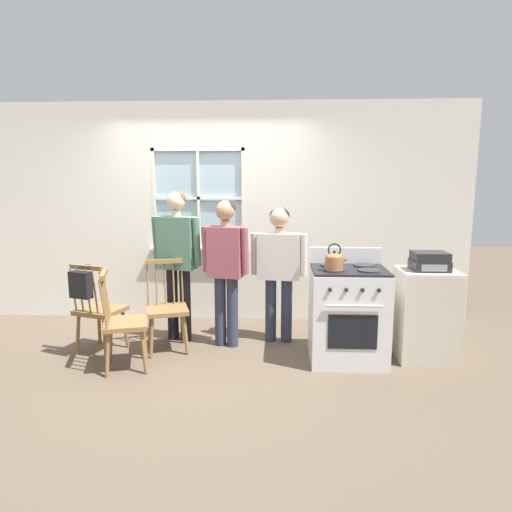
# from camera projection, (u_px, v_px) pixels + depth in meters

# --- Properties ---
(ground_plane) EXTENTS (16.00, 16.00, 0.00)m
(ground_plane) POSITION_uv_depth(u_px,v_px,m) (193.00, 359.00, 4.54)
(ground_plane) COLOR brown
(wall_back) EXTENTS (6.40, 0.16, 2.70)m
(wall_back) POSITION_uv_depth(u_px,v_px,m) (212.00, 214.00, 5.70)
(wall_back) COLOR silver
(wall_back) RESTS_ON ground_plane
(chair_by_window) EXTENTS (0.52, 0.51, 0.94)m
(chair_by_window) POSITION_uv_depth(u_px,v_px,m) (99.00, 311.00, 4.68)
(chair_by_window) COLOR olive
(chair_by_window) RESTS_ON ground_plane
(chair_near_wall) EXTENTS (0.50, 0.51, 0.94)m
(chair_near_wall) POSITION_uv_depth(u_px,v_px,m) (123.00, 324.00, 4.26)
(chair_near_wall) COLOR olive
(chair_near_wall) RESTS_ON ground_plane
(chair_center_cluster) EXTENTS (0.52, 0.51, 0.94)m
(chair_center_cluster) POSITION_uv_depth(u_px,v_px,m) (167.00, 309.00, 4.73)
(chair_center_cluster) COLOR olive
(chair_center_cluster) RESTS_ON ground_plane
(person_elderly_left) EXTENTS (0.57, 0.30, 1.64)m
(person_elderly_left) POSITION_uv_depth(u_px,v_px,m) (177.00, 252.00, 4.95)
(person_elderly_left) COLOR black
(person_elderly_left) RESTS_ON ground_plane
(person_teen_center) EXTENTS (0.52, 0.28, 1.56)m
(person_teen_center) POSITION_uv_depth(u_px,v_px,m) (226.00, 260.00, 4.77)
(person_teen_center) COLOR #2D3347
(person_teen_center) RESTS_ON ground_plane
(person_adult_right) EXTENTS (0.62, 0.27, 1.47)m
(person_adult_right) POSITION_uv_depth(u_px,v_px,m) (279.00, 261.00, 4.91)
(person_adult_right) COLOR #2D3347
(person_adult_right) RESTS_ON ground_plane
(stove) EXTENTS (0.72, 0.68, 1.08)m
(stove) POSITION_uv_depth(u_px,v_px,m) (348.00, 313.00, 4.46)
(stove) COLOR silver
(stove) RESTS_ON ground_plane
(kettle) EXTENTS (0.21, 0.17, 0.25)m
(kettle) POSITION_uv_depth(u_px,v_px,m) (334.00, 260.00, 4.25)
(kettle) COLOR #A86638
(kettle) RESTS_ON stove
(potted_plant) EXTENTS (0.11, 0.11, 0.33)m
(potted_plant) POSITION_uv_depth(u_px,v_px,m) (180.00, 238.00, 5.68)
(potted_plant) COLOR beige
(potted_plant) RESTS_ON wall_back
(handbag) EXTENTS (0.24, 0.23, 0.31)m
(handbag) POSITION_uv_depth(u_px,v_px,m) (81.00, 284.00, 4.41)
(handbag) COLOR black
(handbag) RESTS_ON chair_by_window
(side_counter) EXTENTS (0.55, 0.50, 0.90)m
(side_counter) POSITION_uv_depth(u_px,v_px,m) (426.00, 314.00, 4.51)
(side_counter) COLOR beige
(side_counter) RESTS_ON ground_plane
(stereo) EXTENTS (0.34, 0.29, 0.18)m
(stereo) POSITION_uv_depth(u_px,v_px,m) (430.00, 261.00, 4.40)
(stereo) COLOR #232326
(stereo) RESTS_ON side_counter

